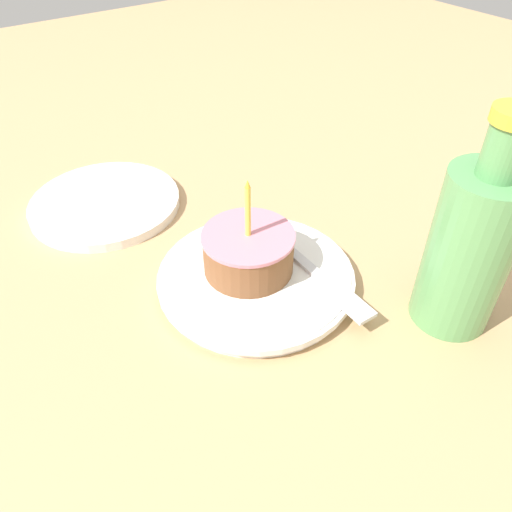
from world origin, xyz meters
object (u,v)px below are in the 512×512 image
at_px(bottle, 471,246).
at_px(side_plate, 105,203).
at_px(plate, 256,278).
at_px(cake_slice, 248,251).
at_px(fork, 317,275).

xyz_separation_m(bottle, side_plate, (0.41, 0.22, -0.09)).
height_order(plate, side_plate, plate).
bearing_deg(bottle, cake_slice, 40.44).
xyz_separation_m(plate, bottle, (-0.16, -0.14, 0.08)).
distance_m(bottle, side_plate, 0.47).
relative_size(cake_slice, fork, 0.61).
xyz_separation_m(cake_slice, bottle, (-0.17, -0.14, 0.05)).
relative_size(plate, bottle, 0.95).
relative_size(plate, cake_slice, 1.92).
bearing_deg(cake_slice, plate, -167.28).
height_order(plate, fork, fork).
height_order(cake_slice, bottle, bottle).
height_order(plate, cake_slice, cake_slice).
relative_size(cake_slice, bottle, 0.50).
relative_size(plate, fork, 1.16).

